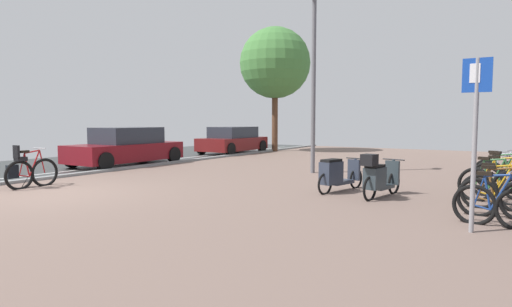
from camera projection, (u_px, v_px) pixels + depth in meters
ground at (91, 201)px, 9.03m from camera, size 21.00×40.00×0.13m
bicycle_foreground at (29, 172)px, 10.68m from camera, size 0.65×1.42×1.12m
bicycle_rack_00 at (496, 206)px, 6.76m from camera, size 1.30×0.48×0.94m
bicycle_rack_01 at (499, 198)px, 7.37m from camera, size 1.38×0.48×0.98m
bicycle_rack_02 at (498, 192)px, 8.02m from camera, size 1.34×0.48×0.95m
bicycle_rack_03 at (493, 186)px, 8.71m from camera, size 1.37×0.50×1.01m
bicycle_rack_04 at (502, 182)px, 9.26m from camera, size 1.34×0.47×0.99m
bicycle_rack_05 at (502, 178)px, 9.89m from camera, size 1.37×0.48×1.01m
bicycle_rack_06 at (504, 175)px, 10.51m from camera, size 1.36×0.52×0.99m
bicycle_rack_07 at (500, 172)px, 11.20m from camera, size 1.29×0.48×0.95m
scooter_near at (336, 174)px, 10.04m from camera, size 0.71×1.74×0.81m
scooter_mid at (378, 177)px, 9.24m from camera, size 0.64×1.68×1.01m
parked_car_near at (126, 147)px, 16.09m from camera, size 1.96×4.35×1.41m
parked_car_far at (233, 140)px, 21.78m from camera, size 1.94×3.92×1.34m
parking_sign at (475, 126)px, 6.32m from camera, size 0.40×0.07×2.60m
lamp_post at (314, 73)px, 13.44m from camera, size 0.20×0.52×5.66m
street_tree at (275, 63)px, 22.84m from camera, size 3.79×3.79×6.63m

